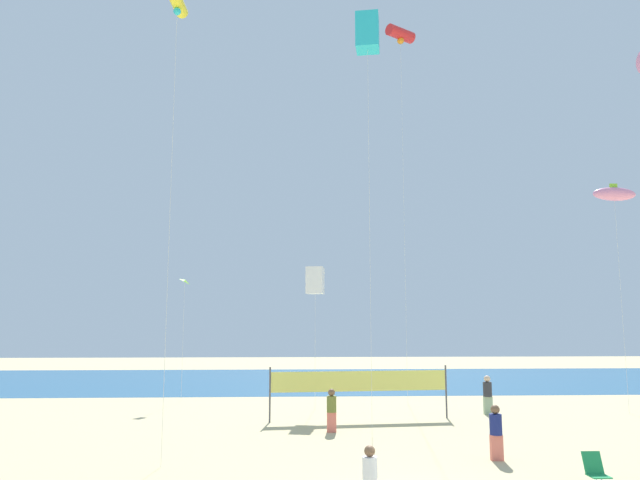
# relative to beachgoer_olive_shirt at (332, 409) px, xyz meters

# --- Properties ---
(ocean_band) EXTENTS (120.00, 20.00, 0.01)m
(ocean_band) POSITION_rel_beachgoer_olive_shirt_xyz_m (1.47, 21.27, -0.91)
(ocean_band) COLOR #28608C
(ocean_band) RESTS_ON ground
(beachgoer_olive_shirt) EXTENTS (0.39, 0.39, 1.70)m
(beachgoer_olive_shirt) POSITION_rel_beachgoer_olive_shirt_xyz_m (0.00, 0.00, 0.00)
(beachgoer_olive_shirt) COLOR #EA7260
(beachgoer_olive_shirt) RESTS_ON ground
(beachgoer_charcoal_shirt) EXTENTS (0.42, 0.42, 1.83)m
(beachgoer_charcoal_shirt) POSITION_rel_beachgoer_olive_shirt_xyz_m (7.82, 4.23, 0.06)
(beachgoer_charcoal_shirt) COLOR #99B28C
(beachgoer_charcoal_shirt) RESTS_ON ground
(beachgoer_white_shirt) EXTENTS (0.35, 0.35, 1.54)m
(beachgoer_white_shirt) POSITION_rel_beachgoer_olive_shirt_xyz_m (0.25, -10.22, -0.09)
(beachgoer_white_shirt) COLOR olive
(beachgoer_white_shirt) RESTS_ON ground
(beachgoer_navy_shirt) EXTENTS (0.40, 0.40, 1.74)m
(beachgoer_navy_shirt) POSITION_rel_beachgoer_olive_shirt_xyz_m (5.01, -5.09, 0.02)
(beachgoer_navy_shirt) COLOR #EA7260
(beachgoer_navy_shirt) RESTS_ON ground
(folding_beach_chair) EXTENTS (0.52, 0.65, 0.89)m
(folding_beach_chair) POSITION_rel_beachgoer_olive_shirt_xyz_m (6.63, -8.23, -0.45)
(folding_beach_chair) COLOR #1E8C4C
(folding_beach_chair) RESTS_ON ground
(volleyball_net) EXTENTS (8.21, 0.90, 2.40)m
(volleyball_net) POSITION_rel_beachgoer_olive_shirt_xyz_m (1.47, 2.79, 0.73)
(volleyball_net) COLOR #4C4C51
(volleyball_net) RESTS_ON ground
(kite_white_box) EXTENTS (1.03, 1.03, 7.26)m
(kite_white_box) POSITION_rel_beachgoer_olive_shirt_xyz_m (-0.44, 6.38, 5.65)
(kite_white_box) COLOR silver
(kite_white_box) RESTS_ON ground
(kite_cyan_box) EXTENTS (1.13, 1.13, 17.35)m
(kite_cyan_box) POSITION_rel_beachgoer_olive_shirt_xyz_m (1.50, -1.08, 15.65)
(kite_cyan_box) COLOR silver
(kite_cyan_box) RESTS_ON ground
(kite_red_tube) EXTENTS (1.89, 1.57, 21.61)m
(kite_red_tube) POSITION_rel_beachgoer_olive_shirt_xyz_m (4.64, 7.99, 20.29)
(kite_red_tube) COLOR silver
(kite_red_tube) RESTS_ON ground
(kite_pink_inflatable) EXTENTS (2.16, 1.46, 11.41)m
(kite_pink_inflatable) POSITION_rel_beachgoer_olive_shirt_xyz_m (14.74, 4.20, 9.95)
(kite_pink_inflatable) COLOR silver
(kite_pink_inflatable) RESTS_ON ground
(kite_lime_diamond) EXTENTS (0.53, 0.53, 6.91)m
(kite_lime_diamond) POSITION_rel_beachgoer_olive_shirt_xyz_m (-7.82, 9.70, 5.73)
(kite_lime_diamond) COLOR silver
(kite_lime_diamond) RESTS_ON ground
(kite_yellow_tube) EXTENTS (0.49, 1.35, 15.44)m
(kite_yellow_tube) POSITION_rel_beachgoer_olive_shirt_xyz_m (-5.59, -5.50, 14.23)
(kite_yellow_tube) COLOR silver
(kite_yellow_tube) RESTS_ON ground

